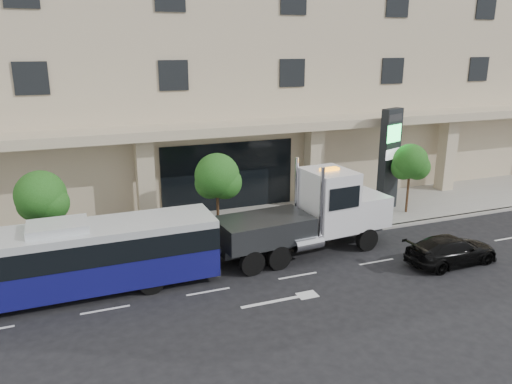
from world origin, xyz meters
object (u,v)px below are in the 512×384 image
city_bus (61,259)px  signage_pylon (389,159)px  tow_truck (312,215)px  black_sedan (451,250)px

city_bus → signage_pylon: signage_pylon is taller
tow_truck → signage_pylon: size_ratio=1.64×
city_bus → tow_truck: tow_truck is taller
black_sedan → city_bus: bearing=77.6°
city_bus → signage_pylon: 18.77m
tow_truck → black_sedan: (5.26, -3.52, -1.17)m
city_bus → black_sedan: (16.42, -3.05, -0.92)m
city_bus → tow_truck: size_ratio=1.24×
city_bus → tow_truck: (11.15, 0.47, 0.26)m
city_bus → black_sedan: bearing=-11.0°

